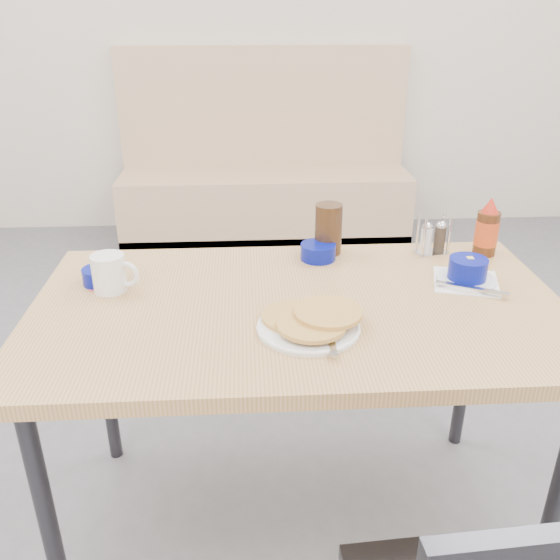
{
  "coord_description": "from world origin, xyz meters",
  "views": [
    {
      "loc": [
        -0.13,
        -1.12,
        1.48
      ],
      "look_at": [
        -0.05,
        0.27,
        0.82
      ],
      "focal_mm": 38.0,
      "sensor_mm": 36.0,
      "label": 1
    }
  ],
  "objects": [
    {
      "name": "wall_back",
      "position": [
        0.0,
        2.97,
        1.4
      ],
      "size": [
        5.0,
        0.06,
        2.8
      ],
      "primitive_type": "cube",
      "color": "beige",
      "rests_on": "ground"
    },
    {
      "name": "amber_tumbler",
      "position": [
        0.12,
        0.59,
        0.84
      ],
      "size": [
        0.1,
        0.1,
        0.16
      ],
      "primitive_type": "cylinder",
      "rotation": [
        0.0,
        0.0,
        0.18
      ],
      "color": "#392312",
      "rests_on": "dining_table"
    },
    {
      "name": "pancake_plate",
      "position": [
        0.02,
        0.11,
        0.78
      ],
      "size": [
        0.26,
        0.27,
        0.04
      ],
      "rotation": [
        0.0,
        0.0,
        -0.38
      ],
      "color": "white",
      "rests_on": "dining_table"
    },
    {
      "name": "condiment_caddy",
      "position": [
        0.45,
        0.57,
        0.8
      ],
      "size": [
        0.11,
        0.08,
        0.12
      ],
      "rotation": [
        0.0,
        0.0,
        0.2
      ],
      "color": "silver",
      "rests_on": "dining_table"
    },
    {
      "name": "grits_setting",
      "position": [
        0.48,
        0.35,
        0.79
      ],
      "size": [
        0.22,
        0.23,
        0.07
      ],
      "rotation": [
        0.0,
        0.0,
        -0.27
      ],
      "color": "white",
      "rests_on": "dining_table"
    },
    {
      "name": "creamer_bowl",
      "position": [
        -0.54,
        0.41,
        0.78
      ],
      "size": [
        0.1,
        0.1,
        0.04
      ],
      "rotation": [
        0.0,
        0.0,
        0.37
      ],
      "color": "#050F83",
      "rests_on": "dining_table"
    },
    {
      "name": "syrup_bottle",
      "position": [
        0.61,
        0.55,
        0.84
      ],
      "size": [
        0.07,
        0.07,
        0.18
      ],
      "rotation": [
        0.0,
        0.0,
        -0.43
      ],
      "color": "#47230F",
      "rests_on": "dining_table"
    },
    {
      "name": "sugar_wrapper",
      "position": [
        -0.55,
        0.37,
        0.76
      ],
      "size": [
        0.04,
        0.04,
        0.0
      ],
      "primitive_type": "cube",
      "rotation": [
        0.0,
        0.0,
        0.4
      ],
      "color": "#FC5460",
      "rests_on": "dining_table"
    },
    {
      "name": "coffee_mug",
      "position": [
        -0.5,
        0.36,
        0.81
      ],
      "size": [
        0.13,
        0.09,
        0.1
      ],
      "rotation": [
        0.0,
        0.0,
        -0.25
      ],
      "color": "white",
      "rests_on": "dining_table"
    },
    {
      "name": "butter_bowl",
      "position": [
        0.08,
        0.54,
        0.78
      ],
      "size": [
        0.11,
        0.11,
        0.05
      ],
      "rotation": [
        0.0,
        0.0,
        -0.21
      ],
      "color": "#050F83",
      "rests_on": "dining_table"
    },
    {
      "name": "booth_bench",
      "position": [
        0.0,
        2.78,
        0.35
      ],
      "size": [
        1.9,
        0.56,
        1.22
      ],
      "color": "tan",
      "rests_on": "ground"
    },
    {
      "name": "dining_table",
      "position": [
        0.0,
        0.25,
        0.7
      ],
      "size": [
        1.4,
        0.8,
        0.76
      ],
      "color": "tan",
      "rests_on": "ground"
    }
  ]
}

